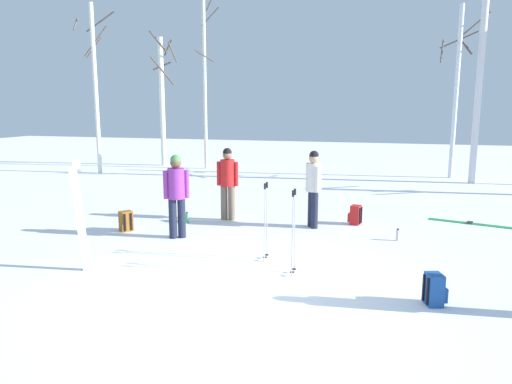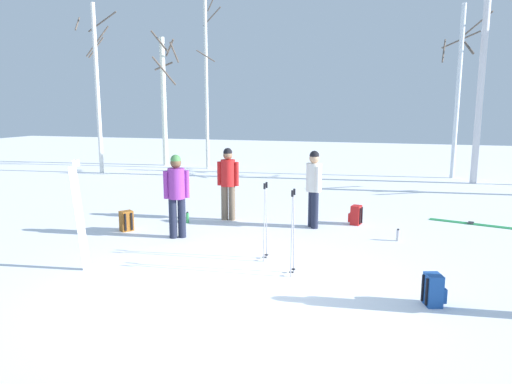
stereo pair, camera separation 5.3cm
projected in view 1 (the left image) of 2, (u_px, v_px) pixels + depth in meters
ground_plane at (235, 292)px, 6.98m from camera, size 60.00×60.00×0.00m
person_0 at (313, 184)px, 10.54m from camera, size 0.34×0.46×1.72m
person_2 at (228, 179)px, 11.23m from camera, size 0.52×0.34×1.72m
person_3 at (176, 191)px, 9.69m from camera, size 0.46×0.34×1.72m
ski_pair_planted_0 at (80, 217)px, 7.71m from camera, size 0.16×0.23×1.84m
ski_pair_lying_0 at (472, 223)px, 11.01m from camera, size 1.89×0.65×0.05m
ski_poles_0 at (294, 230)px, 7.56m from camera, size 0.07×0.25×1.39m
ski_poles_1 at (266, 219)px, 8.31m from camera, size 0.07×0.23×1.38m
backpack_0 at (355, 215)px, 10.94m from camera, size 0.32×0.30×0.44m
backpack_1 at (435, 290)px, 6.50m from camera, size 0.33×0.31×0.44m
backpack_2 at (126, 221)px, 10.36m from camera, size 0.34×0.34×0.44m
water_bottle_0 at (187, 218)px, 11.07m from camera, size 0.06×0.06×0.26m
water_bottle_1 at (398, 235)px, 9.62m from camera, size 0.06×0.06×0.25m
birch_tree_0 at (95, 85)px, 18.79m from camera, size 1.44×1.52×6.57m
birch_tree_1 at (162, 97)px, 21.39m from camera, size 1.26×1.38×5.89m
birch_tree_2 at (205, 78)px, 20.15m from camera, size 0.93×1.10×7.44m
birch_tree_3 at (457, 88)px, 17.53m from camera, size 1.64×1.82×6.27m
birch_tree_4 at (480, 70)px, 16.17m from camera, size 1.21×1.47×7.53m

